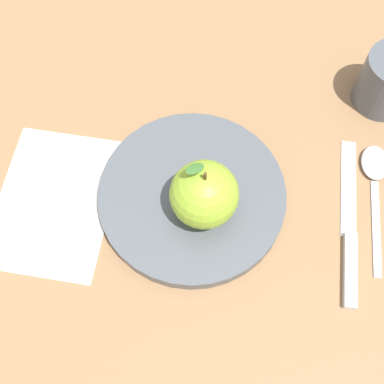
{
  "coord_description": "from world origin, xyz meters",
  "views": [
    {
      "loc": [
        -0.12,
        0.24,
        0.56
      ],
      "look_at": [
        0.02,
        0.03,
        0.02
      ],
      "focal_mm": 48.04,
      "sensor_mm": 36.0,
      "label": 1
    }
  ],
  "objects_px": {
    "apple": "(202,193)",
    "knife": "(349,236)",
    "dinner_plate": "(192,195)",
    "spoon": "(375,176)",
    "linen_napkin": "(55,201)"
  },
  "relations": [
    {
      "from": "dinner_plate",
      "to": "linen_napkin",
      "type": "height_order",
      "value": "dinner_plate"
    },
    {
      "from": "apple",
      "to": "dinner_plate",
      "type": "bearing_deg",
      "value": -24.59
    },
    {
      "from": "knife",
      "to": "linen_napkin",
      "type": "relative_size",
      "value": 1.07
    },
    {
      "from": "dinner_plate",
      "to": "knife",
      "type": "height_order",
      "value": "dinner_plate"
    },
    {
      "from": "knife",
      "to": "linen_napkin",
      "type": "bearing_deg",
      "value": 27.34
    },
    {
      "from": "apple",
      "to": "spoon",
      "type": "relative_size",
      "value": 0.57
    },
    {
      "from": "knife",
      "to": "linen_napkin",
      "type": "xyz_separation_m",
      "value": [
        0.31,
        0.16,
        -0.0
      ]
    },
    {
      "from": "apple",
      "to": "knife",
      "type": "distance_m",
      "value": 0.18
    },
    {
      "from": "linen_napkin",
      "to": "knife",
      "type": "bearing_deg",
      "value": -152.66
    },
    {
      "from": "knife",
      "to": "apple",
      "type": "bearing_deg",
      "value": 24.87
    },
    {
      "from": "dinner_plate",
      "to": "knife",
      "type": "distance_m",
      "value": 0.19
    },
    {
      "from": "apple",
      "to": "knife",
      "type": "xyz_separation_m",
      "value": [
        -0.16,
        -0.07,
        -0.05
      ]
    },
    {
      "from": "apple",
      "to": "linen_napkin",
      "type": "height_order",
      "value": "apple"
    },
    {
      "from": "dinner_plate",
      "to": "apple",
      "type": "xyz_separation_m",
      "value": [
        -0.02,
        0.01,
        0.05
      ]
    },
    {
      "from": "apple",
      "to": "spoon",
      "type": "distance_m",
      "value": 0.22
    }
  ]
}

